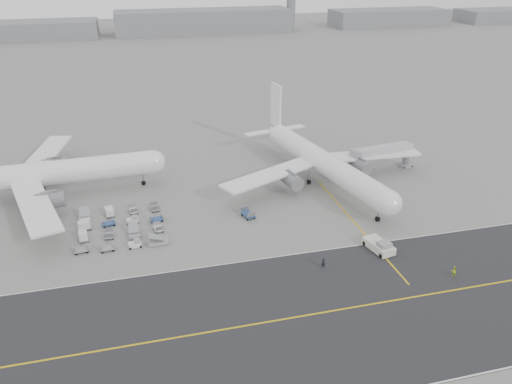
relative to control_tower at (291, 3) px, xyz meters
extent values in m
plane|color=gray|center=(-100.00, -265.00, -16.25)|extent=(700.00, 700.00, 0.00)
cube|color=#2B2C2E|center=(-95.00, -283.00, -16.24)|extent=(220.00, 32.00, 0.02)
cube|color=gold|center=(-95.00, -283.00, -16.22)|extent=(220.00, 0.30, 0.01)
cube|color=silver|center=(-95.00, -267.20, -16.22)|extent=(220.00, 0.25, 0.01)
cube|color=gold|center=(-70.00, -260.00, -16.23)|extent=(0.30, 40.00, 0.01)
cylinder|color=slate|center=(0.00, 0.00, -2.25)|extent=(6.00, 6.00, 28.00)
cylinder|color=white|center=(-128.60, -232.64, -10.96)|extent=(45.27, 7.44, 5.17)
sphere|color=white|center=(-106.10, -231.50, -10.96)|extent=(5.06, 5.06, 5.06)
cube|color=white|center=(-129.01, -246.28, -11.60)|extent=(12.45, 25.26, 0.45)
cube|color=white|center=(-130.39, -219.11, -11.60)|extent=(10.16, 25.33, 0.45)
cylinder|color=gray|center=(-127.03, -241.91, -12.90)|extent=(5.65, 3.48, 3.20)
cylinder|color=gray|center=(-127.98, -223.25, -12.90)|extent=(5.65, 3.48, 3.20)
cylinder|color=black|center=(-108.84, -231.64, -15.77)|extent=(1.00, 0.55, 0.98)
cylinder|color=black|center=(-130.09, -235.82, -15.77)|extent=(1.00, 0.55, 0.98)
cylinder|color=black|center=(-130.41, -229.62, -15.77)|extent=(1.00, 0.55, 0.98)
cylinder|color=gray|center=(-108.84, -231.64, -14.41)|extent=(0.36, 0.36, 2.71)
cylinder|color=white|center=(-69.38, -241.31, -11.15)|extent=(13.80, 43.55, 4.98)
sphere|color=white|center=(-64.92, -262.57, -11.15)|extent=(4.88, 4.88, 4.88)
cone|color=white|center=(-74.06, -219.01, -10.77)|extent=(6.13, 9.22, 4.48)
cube|color=white|center=(-74.17, -218.49, -3.89)|extent=(1.47, 4.77, 10.60)
cube|color=white|center=(-78.51, -219.13, -10.65)|extent=(8.27, 3.97, 0.25)
cube|color=white|center=(-69.95, -217.33, -10.65)|extent=(8.27, 3.97, 0.25)
cube|color=white|center=(-82.44, -242.97, -11.77)|extent=(23.77, 15.17, 0.45)
cube|color=white|center=(-56.77, -237.58, -11.77)|extent=(24.03, 6.19, 0.45)
cylinder|color=gray|center=(-77.98, -244.20, -13.02)|extent=(4.11, 5.82, 3.09)
cylinder|color=gray|center=(-60.35, -240.50, -13.02)|extent=(4.11, 5.82, 3.09)
cylinder|color=black|center=(-65.46, -259.98, -15.71)|extent=(0.71, 1.16, 1.08)
cylinder|color=black|center=(-72.63, -240.37, -15.71)|extent=(0.71, 1.16, 1.08)
cylinder|color=black|center=(-66.78, -239.14, -15.71)|extent=(0.71, 1.16, 1.08)
cylinder|color=gray|center=(-65.46, -259.98, -14.41)|extent=(0.36, 0.36, 2.62)
cube|color=beige|center=(-70.04, -269.44, -15.44)|extent=(4.05, 6.38, 1.33)
cube|color=#96969B|center=(-69.76, -270.75, -14.44)|extent=(2.45, 2.31, 0.86)
cylinder|color=gray|center=(-70.81, -265.91, -15.78)|extent=(0.68, 2.45, 0.15)
cylinder|color=black|center=(-70.76, -271.94, -15.83)|extent=(0.55, 0.92, 0.86)
cylinder|color=black|center=(-68.34, -271.41, -15.83)|extent=(0.55, 0.92, 0.86)
cylinder|color=black|center=(-71.74, -267.47, -15.83)|extent=(0.55, 0.92, 0.86)
cylinder|color=black|center=(-69.32, -266.95, -15.83)|extent=(0.55, 0.92, 0.86)
cylinder|color=gray|center=(-46.33, -236.39, -14.19)|extent=(1.65, 1.65, 4.13)
cube|color=#96969B|center=(-46.33, -236.39, -15.89)|extent=(3.02, 3.02, 0.72)
cube|color=#ACABB0|center=(-53.50, -237.36, -11.50)|extent=(15.75, 4.95, 2.69)
cube|color=#96969B|center=(-60.88, -238.36, -11.50)|extent=(1.67, 3.44, 3.10)
cylinder|color=black|center=(-45.36, -235.11, -15.94)|extent=(0.39, 0.66, 0.62)
imported|color=black|center=(-81.48, -272.23, -15.29)|extent=(0.72, 0.49, 1.93)
imported|color=#C5E71B|center=(-61.86, -279.54, -15.36)|extent=(1.03, 0.91, 1.78)
camera|label=1|loc=(-109.29, -336.53, 31.31)|focal=35.00mm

